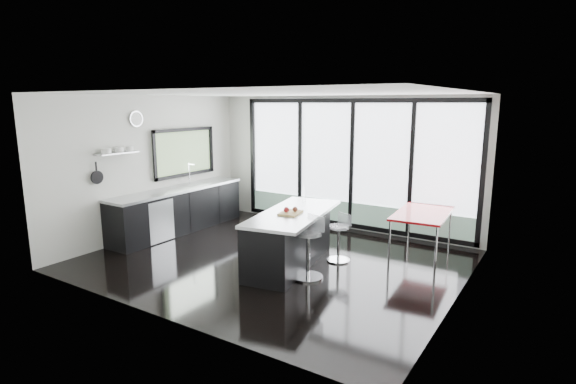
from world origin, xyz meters
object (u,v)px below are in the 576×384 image
Objects in this scene: island at (290,238)px; bar_stool_far at (339,243)px; bar_stool_near at (308,255)px; red_table at (421,234)px.

island is 3.79× the size of bar_stool_far.
red_table is (1.16, 1.95, 0.02)m from bar_stool_near.
bar_stool_near is at bearing -32.25° from island.
bar_stool_far is at bearing 43.89° from island.
bar_stool_far is at bearing 103.84° from bar_stool_near.
island is at bearing -137.06° from red_table.
bar_stool_near is 0.51× the size of red_table.
bar_stool_near is 0.94m from bar_stool_far.
bar_stool_far is (0.61, 0.59, -0.15)m from island.
bar_stool_near is 1.20× the size of bar_stool_far.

